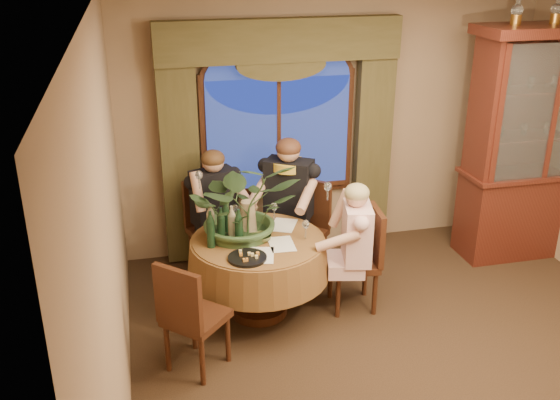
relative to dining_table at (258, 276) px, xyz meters
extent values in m
plane|color=black|center=(1.08, -1.18, -0.38)|extent=(5.00, 5.00, 0.00)
plane|color=#8D7156|center=(1.08, 1.32, 1.02)|extent=(4.50, 0.00, 4.50)
plane|color=white|center=(1.08, -1.18, 2.42)|extent=(5.00, 5.00, 0.00)
cube|color=#403A1D|center=(-0.55, 1.20, 0.80)|extent=(0.38, 0.14, 2.32)
cube|color=#403A1D|center=(1.51, 1.20, 0.80)|extent=(0.38, 0.14, 2.32)
cylinder|color=brown|center=(0.00, 0.00, 0.00)|extent=(1.40, 1.40, 0.75)
cube|color=#3D140F|center=(3.05, 0.57, 0.84)|extent=(1.50, 0.59, 2.43)
cube|color=black|center=(0.87, -0.09, 0.10)|extent=(0.46, 0.46, 0.96)
cube|color=black|center=(0.57, 0.60, 0.10)|extent=(0.59, 0.59, 0.96)
cube|color=black|center=(-0.30, 0.86, 0.10)|extent=(0.53, 0.53, 0.96)
cube|color=black|center=(-0.63, -0.66, 0.10)|extent=(0.59, 0.59, 0.96)
imported|color=#34532D|center=(-0.10, 0.14, 0.99)|extent=(0.96, 1.07, 0.83)
imported|color=#566131|center=(0.02, -0.04, 0.40)|extent=(0.17, 0.17, 0.05)
cylinder|color=black|center=(-0.16, -0.35, 0.39)|extent=(0.32, 0.32, 0.02)
cylinder|color=tan|center=(-0.22, 0.01, 0.54)|extent=(0.07, 0.07, 0.33)
cylinder|color=black|center=(-0.42, -0.06, 0.54)|extent=(0.07, 0.07, 0.33)
cylinder|color=black|center=(-0.32, 0.00, 0.54)|extent=(0.07, 0.07, 0.33)
cylinder|color=tan|center=(-0.40, 0.10, 0.54)|extent=(0.07, 0.07, 0.33)
cylinder|color=black|center=(-0.26, 0.13, 0.54)|extent=(0.07, 0.07, 0.33)
cylinder|color=black|center=(-0.18, -0.07, 0.54)|extent=(0.07, 0.07, 0.33)
cube|color=white|center=(0.18, -0.16, 0.38)|extent=(0.22, 0.31, 0.00)
cube|color=white|center=(0.29, 0.22, 0.38)|extent=(0.32, 0.36, 0.00)
cube|color=white|center=(-0.04, -0.32, 0.38)|extent=(0.27, 0.34, 0.00)
camera|label=1|loc=(-0.95, -4.83, 2.78)|focal=40.00mm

